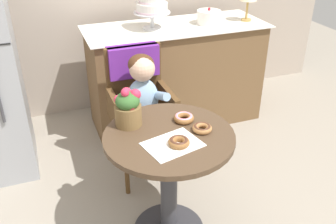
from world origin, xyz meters
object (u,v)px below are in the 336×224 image
(tiered_cake_stand, at_px, (152,4))
(seated_child, at_px, (144,97))
(wicker_chair, at_px, (138,92))
(donut_mid, at_px, (202,128))
(donut_side, at_px, (184,118))
(flower_vase, at_px, (128,107))
(round_layer_cake, at_px, (209,17))
(donut_front, at_px, (179,142))
(cafe_table, at_px, (169,166))

(tiered_cake_stand, bearing_deg, seated_child, -112.41)
(seated_child, bearing_deg, wicker_chair, 90.00)
(seated_child, height_order, donut_mid, seated_child)
(donut_side, xyz_separation_m, flower_vase, (-0.30, 0.07, 0.09))
(round_layer_cake, bearing_deg, seated_child, -138.42)
(wicker_chair, xyz_separation_m, tiered_cake_stand, (0.31, 0.59, 0.46))
(donut_front, bearing_deg, donut_mid, 26.57)
(seated_child, xyz_separation_m, donut_front, (-0.02, -0.67, 0.06))
(donut_front, relative_size, donut_mid, 1.04)
(seated_child, relative_size, flower_vase, 3.15)
(donut_side, height_order, round_layer_cake, round_layer_cake)
(flower_vase, relative_size, tiered_cake_stand, 0.67)
(seated_child, relative_size, tiered_cake_stand, 2.11)
(donut_mid, bearing_deg, seated_child, 104.74)
(wicker_chair, xyz_separation_m, donut_front, (-0.02, -0.82, 0.10))
(wicker_chair, xyz_separation_m, seated_child, (0.00, -0.16, 0.04))
(donut_front, distance_m, round_layer_cake, 1.62)
(wicker_chair, relative_size, tiered_cake_stand, 2.78)
(flower_vase, bearing_deg, donut_mid, -30.04)
(wicker_chair, relative_size, round_layer_cake, 4.65)
(seated_child, xyz_separation_m, donut_mid, (0.15, -0.58, 0.06))
(wicker_chair, bearing_deg, cafe_table, -90.55)
(cafe_table, bearing_deg, tiered_cake_stand, 75.45)
(cafe_table, height_order, flower_vase, flower_vase)
(seated_child, bearing_deg, donut_front, -91.54)
(round_layer_cake, bearing_deg, donut_mid, -116.68)
(wicker_chair, height_order, tiered_cake_stand, tiered_cake_stand)
(donut_front, bearing_deg, tiered_cake_stand, 77.03)
(seated_child, height_order, donut_side, seated_child)
(cafe_table, xyz_separation_m, flower_vase, (-0.17, 0.18, 0.32))
(wicker_chair, bearing_deg, donut_front, -89.43)
(donut_mid, bearing_deg, donut_front, -153.43)
(cafe_table, distance_m, donut_front, 0.26)
(donut_mid, xyz_separation_m, round_layer_cake, (0.65, 1.30, 0.22))
(seated_child, height_order, donut_front, seated_child)
(seated_child, bearing_deg, donut_side, -77.32)
(cafe_table, distance_m, tiered_cake_stand, 1.47)
(flower_vase, xyz_separation_m, round_layer_cake, (1.01, 1.09, 0.13))
(cafe_table, distance_m, donut_side, 0.29)
(seated_child, height_order, round_layer_cake, round_layer_cake)
(wicker_chair, height_order, donut_side, wicker_chair)
(donut_side, bearing_deg, seated_child, 102.68)
(donut_side, bearing_deg, donut_mid, -68.71)
(cafe_table, relative_size, donut_mid, 6.62)
(wicker_chair, relative_size, donut_front, 8.45)
(wicker_chair, distance_m, round_layer_cake, 1.03)
(donut_side, bearing_deg, flower_vase, 166.74)
(donut_mid, relative_size, flower_vase, 0.47)
(tiered_cake_stand, bearing_deg, wicker_chair, -117.51)
(donut_side, height_order, flower_vase, flower_vase)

